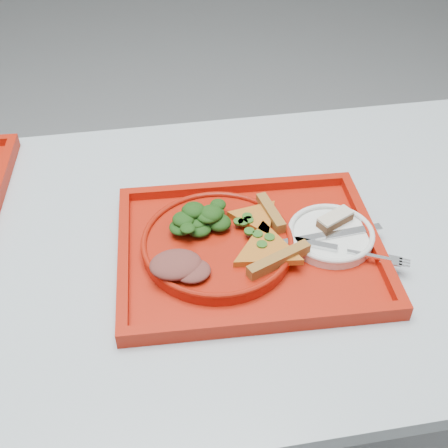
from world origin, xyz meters
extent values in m
cube|color=#B2BDC7|center=(0.00, 0.00, 0.73)|extent=(1.60, 0.80, 0.03)
cylinder|color=gray|center=(0.72, 0.32, 0.36)|extent=(0.05, 0.05, 0.72)
cube|color=#A91808|center=(0.19, -0.05, 0.76)|extent=(0.47, 0.37, 0.01)
cylinder|color=#A2190A|center=(0.14, -0.04, 0.77)|extent=(0.26, 0.26, 0.02)
cylinder|color=white|center=(0.34, -0.05, 0.77)|extent=(0.15, 0.15, 0.01)
ellipsoid|color=black|center=(0.12, 0.01, 0.80)|extent=(0.10, 0.09, 0.05)
ellipsoid|color=brown|center=(0.06, -0.09, 0.79)|extent=(0.09, 0.07, 0.03)
cube|color=#472917|center=(0.35, -0.02, 0.78)|extent=(0.07, 0.05, 0.01)
cube|color=beige|center=(0.35, -0.02, 0.79)|extent=(0.07, 0.05, 0.00)
cube|color=silver|center=(0.34, -0.05, 0.78)|extent=(0.19, 0.03, 0.01)
cube|color=silver|center=(0.35, -0.10, 0.78)|extent=(0.18, 0.10, 0.01)
camera|label=1|loc=(0.03, -0.73, 1.44)|focal=45.00mm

